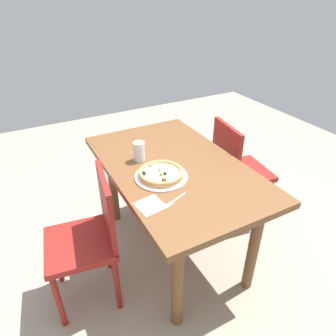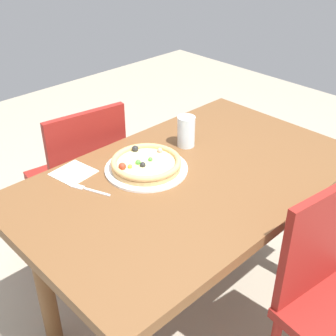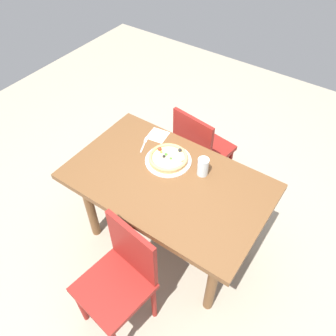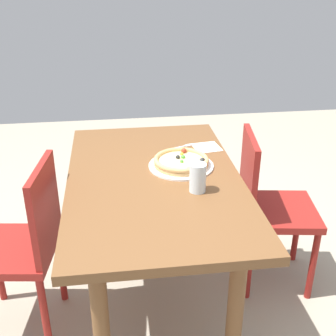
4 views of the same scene
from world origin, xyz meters
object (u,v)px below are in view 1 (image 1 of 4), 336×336
(pizza, at_px, (161,173))
(fork, at_px, (174,201))
(chair_far, at_px, (90,236))
(drinking_glass, at_px, (139,151))
(dining_table, at_px, (174,178))
(chair_near, at_px, (236,169))
(plate, at_px, (161,177))
(napkin, at_px, (150,205))

(pizza, bearing_deg, fork, 169.31)
(chair_far, xyz_separation_m, drinking_glass, (0.27, -0.45, 0.33))
(dining_table, bearing_deg, chair_near, -82.21)
(pizza, bearing_deg, chair_far, 90.95)
(plate, relative_size, fork, 2.05)
(pizza, bearing_deg, napkin, 140.95)
(chair_near, xyz_separation_m, pizza, (-0.18, 0.78, 0.29))
(napkin, bearing_deg, plate, -39.13)
(chair_near, height_order, fork, chair_near)
(plate, bearing_deg, drinking_glass, 7.34)
(dining_table, relative_size, plate, 4.16)
(plate, distance_m, napkin, 0.28)
(chair_near, xyz_separation_m, fork, (-0.43, 0.82, 0.27))
(chair_near, distance_m, napkin, 1.07)
(chair_far, bearing_deg, plate, -80.62)
(chair_near, height_order, plate, chair_near)
(chair_near, relative_size, plate, 2.74)
(fork, distance_m, drinking_glass, 0.51)
(drinking_glass, height_order, napkin, drinking_glass)
(dining_table, distance_m, drinking_glass, 0.30)
(plate, xyz_separation_m, napkin, (-0.22, 0.18, -0.00))
(chair_near, bearing_deg, fork, -54.71)
(chair_near, relative_size, napkin, 6.39)
(chair_far, bearing_deg, fork, -110.40)
(dining_table, relative_size, fork, 8.52)
(fork, distance_m, napkin, 0.13)
(drinking_glass, bearing_deg, plate, -172.66)
(chair_near, bearing_deg, plate, -69.09)
(plate, bearing_deg, napkin, 140.87)
(dining_table, bearing_deg, chair_far, 99.46)
(chair_far, height_order, plate, chair_far)
(dining_table, xyz_separation_m, fork, (-0.34, 0.19, 0.11))
(chair_near, relative_size, pizza, 3.22)
(dining_table, xyz_separation_m, napkin, (-0.32, 0.32, 0.11))
(pizza, height_order, napkin, pizza)
(chair_far, distance_m, pizza, 0.57)
(fork, bearing_deg, dining_table, -140.61)
(napkin, bearing_deg, dining_table, -45.72)
(dining_table, xyz_separation_m, drinking_glass, (0.16, 0.18, 0.17))
(chair_near, bearing_deg, pizza, -69.08)
(dining_table, bearing_deg, drinking_glass, 47.85)
(dining_table, height_order, fork, fork)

